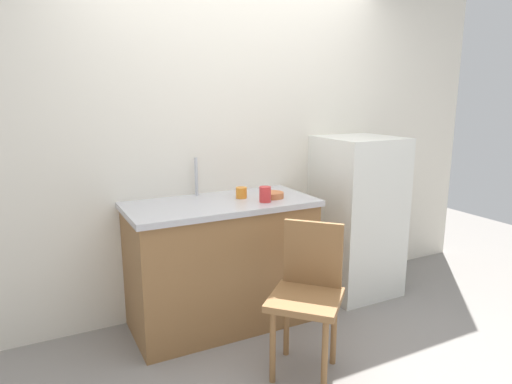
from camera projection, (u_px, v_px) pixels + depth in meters
The scene contains 10 objects.
ground_plane at pixel (299, 357), 2.88m from camera, with size 8.00×8.00×0.00m, color gray.
back_wall at pixel (232, 135), 3.47m from camera, with size 4.80×0.10×2.65m, color silver.
cabinet_base at pixel (222, 266), 3.24m from camera, with size 1.27×0.60×0.87m, color olive.
countertop at pixel (221, 204), 3.15m from camera, with size 1.31×0.64×0.04m, color #B7B7BC.
faucet at pixel (196, 177), 3.29m from camera, with size 0.02×0.02×0.28m, color #B7B7BC.
refrigerator at pixel (357, 216), 3.74m from camera, with size 0.59×0.59×1.30m, color silver.
chair at pixel (308, 291), 2.68m from camera, with size 0.57×0.57×0.89m.
terracotta_bowl at pixel (273, 195), 3.24m from camera, with size 0.16×0.16×0.04m, color #C67042.
cup_red at pixel (265, 194), 3.11m from camera, with size 0.08×0.08×0.11m, color red.
cup_orange at pixel (241, 193), 3.23m from camera, with size 0.08×0.08×0.08m, color orange.
Camera 1 is at (-1.43, -2.18, 1.64)m, focal length 31.86 mm.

